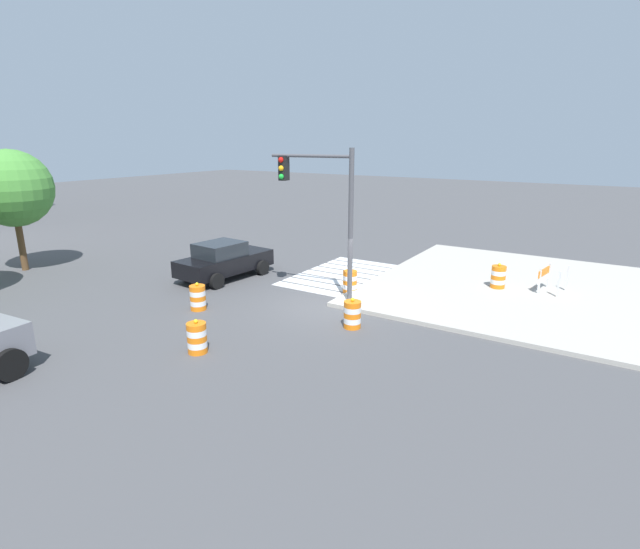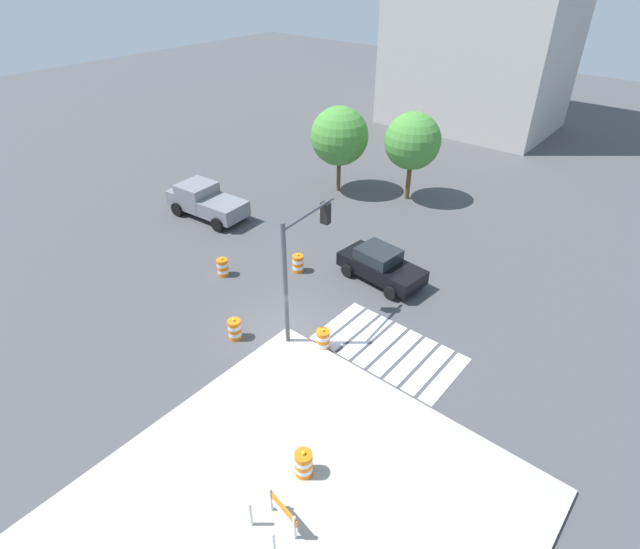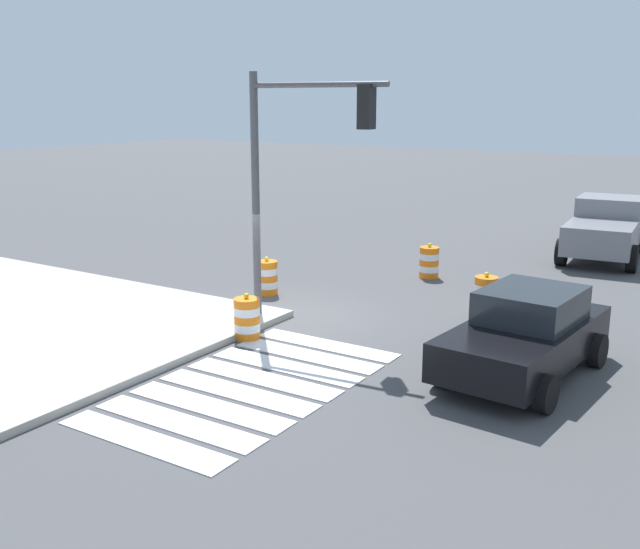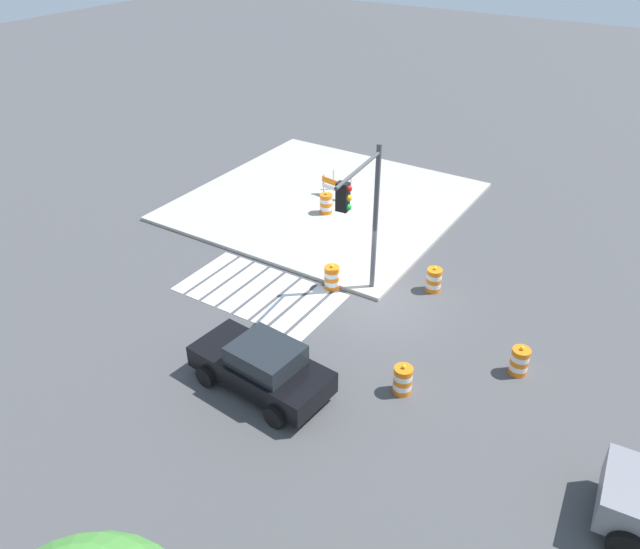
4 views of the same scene
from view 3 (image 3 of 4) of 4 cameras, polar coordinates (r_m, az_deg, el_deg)
ground_plane at (r=17.44m, az=-2.09°, el=-3.30°), size 120.00×120.00×0.00m
crosswalk_stripes at (r=13.39m, az=-5.48°, el=-8.61°), size 5.85×3.20×0.02m
sports_car at (r=14.07m, az=15.78°, el=-4.48°), size 4.45×2.43×1.63m
pickup_truck at (r=25.70m, az=21.51°, el=3.43°), size 5.28×2.66×1.92m
traffic_barrel_near_corner at (r=15.78m, az=-5.74°, el=-3.45°), size 0.56×0.56×1.02m
traffic_barrel_crosswalk_end at (r=18.05m, az=12.84°, el=-1.56°), size 0.56×0.56×1.02m
traffic_barrel_median_near at (r=19.37m, az=-4.17°, el=-0.24°), size 0.56×0.56×1.02m
traffic_barrel_median_far at (r=21.39m, az=8.54°, el=0.96°), size 0.56×0.56×1.02m
traffic_light_pole at (r=16.04m, az=-1.62°, el=9.46°), size 0.62×3.28×5.50m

